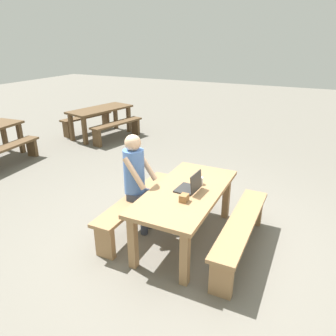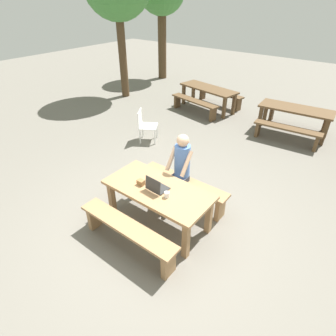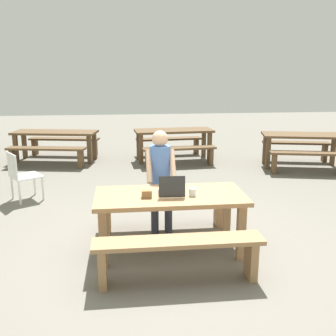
% 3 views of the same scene
% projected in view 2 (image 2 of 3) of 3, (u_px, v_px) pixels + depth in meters
% --- Properties ---
extents(ground_plane, '(30.00, 30.00, 0.00)m').
position_uv_depth(ground_plane, '(159.00, 222.00, 4.74)').
color(ground_plane, slate).
extents(picnic_table_front, '(1.73, 0.83, 0.71)m').
position_uv_depth(picnic_table_front, '(158.00, 194.00, 4.41)').
color(picnic_table_front, '#9E754C').
rests_on(picnic_table_front, ground).
extents(bench_near, '(1.72, 0.30, 0.47)m').
position_uv_depth(bench_near, '(127.00, 231.00, 4.07)').
color(bench_near, '#9E754C').
rests_on(bench_near, ground).
extents(bench_far, '(1.72, 0.30, 0.47)m').
position_uv_depth(bench_far, '(184.00, 185.00, 5.03)').
color(bench_far, '#9E754C').
rests_on(bench_far, ground).
extents(laptop, '(0.31, 0.27, 0.25)m').
position_uv_depth(laptop, '(156.00, 187.00, 4.28)').
color(laptop, '#2D2D2D').
rests_on(laptop, picnic_table_front).
extents(small_pouch, '(0.11, 0.09, 0.09)m').
position_uv_depth(small_pouch, '(141.00, 182.00, 4.41)').
color(small_pouch, olive).
rests_on(small_pouch, picnic_table_front).
extents(coffee_mug, '(0.08, 0.08, 0.09)m').
position_uv_depth(coffee_mug, '(167.00, 195.00, 4.14)').
color(coffee_mug, white).
rests_on(coffee_mug, picnic_table_front).
extents(person_seated, '(0.38, 0.39, 1.35)m').
position_uv_depth(person_seated, '(181.00, 165.00, 4.79)').
color(person_seated, '#333847').
rests_on(person_seated, ground).
extents(plastic_chair, '(0.61, 0.61, 0.81)m').
position_uv_depth(plastic_chair, '(145.00, 125.00, 7.06)').
color(plastic_chair, white).
rests_on(plastic_chair, ground).
extents(picnic_table_rear, '(2.02, 1.01, 0.71)m').
position_uv_depth(picnic_table_rear, '(208.00, 91.00, 8.89)').
color(picnic_table_rear, brown).
rests_on(picnic_table_rear, ground).
extents(bench_rear_south, '(1.77, 0.61, 0.45)m').
position_uv_depth(bench_rear_south, '(194.00, 104.00, 8.68)').
color(bench_rear_south, brown).
rests_on(bench_rear_south, ground).
extents(bench_rear_north, '(1.77, 0.61, 0.45)m').
position_uv_depth(bench_rear_north, '(220.00, 95.00, 9.38)').
color(bench_rear_north, brown).
rests_on(bench_rear_north, ground).
extents(picnic_table_distant, '(1.87, 0.83, 0.74)m').
position_uv_depth(picnic_table_distant, '(295.00, 112.00, 7.30)').
color(picnic_table_distant, brown).
rests_on(picnic_table_distant, ground).
extents(bench_distant_south, '(1.66, 0.42, 0.43)m').
position_uv_depth(bench_distant_south, '(287.00, 131.00, 7.02)').
color(bench_distant_south, brown).
rests_on(bench_distant_south, ground).
extents(bench_distant_north, '(1.66, 0.42, 0.43)m').
position_uv_depth(bench_distant_north, '(298.00, 115.00, 7.90)').
color(bench_distant_north, brown).
rests_on(bench_distant_north, ground).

